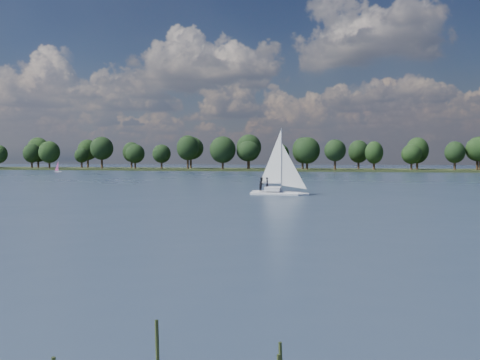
% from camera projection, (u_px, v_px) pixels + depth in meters
% --- Properties ---
extents(ground, '(700.00, 700.00, 0.00)m').
position_uv_depth(ground, '(369.00, 182.00, 114.87)').
color(ground, '#233342').
rests_on(ground, ground).
extents(far_shore, '(660.00, 40.00, 1.50)m').
position_uv_depth(far_shore, '(374.00, 171.00, 223.10)').
color(far_shore, black).
rests_on(far_shore, ground).
extents(sailboat, '(7.40, 2.36, 9.63)m').
position_uv_depth(sailboat, '(276.00, 175.00, 73.45)').
color(sailboat, silver).
rests_on(sailboat, ground).
extents(dinghy_pink, '(2.87, 1.50, 4.37)m').
position_uv_depth(dinghy_pink, '(58.00, 169.00, 206.44)').
color(dinghy_pink, white).
rests_on(dinghy_pink, ground).
extents(treeline, '(563.07, 73.74, 18.06)m').
position_uv_depth(treeline, '(341.00, 152.00, 222.89)').
color(treeline, black).
rests_on(treeline, ground).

